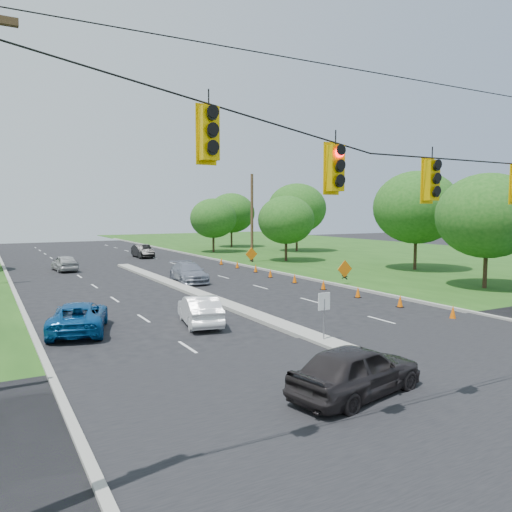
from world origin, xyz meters
TOP-DOWN VIEW (x-y plane):
  - ground at (0.00, 0.00)m, footprint 160.00×160.00m
  - grass_right at (30.00, 20.00)m, footprint 40.00×160.00m
  - cross_street at (0.00, 0.00)m, footprint 160.00×14.00m
  - curb_left at (-10.10, 30.00)m, footprint 0.25×110.00m
  - curb_right at (10.10, 30.00)m, footprint 0.25×110.00m
  - median at (0.00, 21.00)m, footprint 1.00×34.00m
  - median_sign at (0.00, 6.00)m, footprint 0.55×0.06m
  - signal_span at (-0.05, -1.00)m, footprint 25.60×0.32m
  - utility_pole_far_right at (12.50, 35.00)m, footprint 0.28×0.28m
  - cone_1 at (8.18, 6.50)m, footprint 0.32×0.32m
  - cone_2 at (8.18, 10.00)m, footprint 0.32×0.32m
  - cone_3 at (8.18, 13.50)m, footprint 0.32×0.32m
  - cone_4 at (8.18, 17.00)m, footprint 0.32×0.32m
  - cone_5 at (8.18, 20.50)m, footprint 0.32×0.32m
  - cone_6 at (8.18, 24.00)m, footprint 0.32×0.32m
  - cone_7 at (8.78, 27.50)m, footprint 0.32×0.32m
  - cone_8 at (8.78, 31.00)m, footprint 0.32×0.32m
  - cone_9 at (8.78, 34.50)m, footprint 0.32×0.32m
  - work_sign_1 at (10.80, 18.00)m, footprint 1.27×0.58m
  - work_sign_2 at (10.80, 32.00)m, footprint 1.27×0.58m
  - tree_7 at (18.00, 12.00)m, footprint 6.72×6.72m
  - tree_8 at (22.00, 22.00)m, footprint 7.56×7.56m
  - tree_9 at (16.00, 34.00)m, footprint 5.88×5.88m
  - tree_10 at (24.00, 44.00)m, footprint 7.56×7.56m
  - tree_11 at (20.00, 55.00)m, footprint 6.72×6.72m
  - tree_12 at (14.00, 48.00)m, footprint 5.88×5.88m
  - black_sedan at (-2.65, 0.91)m, footprint 4.78×2.72m
  - white_sedan at (-3.08, 11.45)m, footprint 2.25×4.38m
  - blue_pickup at (-8.25, 12.68)m, footprint 3.44×5.26m
  - silver_car_far at (1.55, 24.73)m, footprint 2.55×5.20m
  - silver_car_oncoming at (-5.48, 36.43)m, footprint 2.03×4.32m
  - dark_car_receding at (4.13, 45.54)m, footprint 1.63×4.52m

SIDE VIEW (x-z plane):
  - ground at x=0.00m, z-range 0.00..0.00m
  - grass_right at x=30.00m, z-range -0.03..0.03m
  - cross_street at x=0.00m, z-range -0.01..0.01m
  - curb_left at x=-10.10m, z-range -0.08..0.08m
  - curb_right at x=10.10m, z-range -0.08..0.08m
  - median at x=0.00m, z-range -0.09..0.09m
  - cone_1 at x=8.18m, z-range 0.00..0.70m
  - cone_2 at x=8.18m, z-range 0.00..0.70m
  - cone_3 at x=8.18m, z-range 0.00..0.70m
  - cone_4 at x=8.18m, z-range 0.00..0.70m
  - cone_5 at x=8.18m, z-range 0.00..0.70m
  - cone_6 at x=8.18m, z-range 0.00..0.70m
  - cone_7 at x=8.78m, z-range 0.00..0.70m
  - cone_8 at x=8.78m, z-range 0.00..0.70m
  - cone_9 at x=8.78m, z-range 0.00..0.70m
  - blue_pickup at x=-8.25m, z-range 0.00..1.34m
  - white_sedan at x=-3.08m, z-range 0.00..1.37m
  - silver_car_oncoming at x=-5.48m, z-range 0.00..1.43m
  - silver_car_far at x=1.55m, z-range 0.00..1.46m
  - dark_car_receding at x=4.13m, z-range 0.00..1.48m
  - black_sedan at x=-2.65m, z-range 0.00..1.53m
  - work_sign_1 at x=10.80m, z-range 0.41..1.78m
  - work_sign_2 at x=10.80m, z-range 0.41..1.78m
  - median_sign at x=0.00m, z-range 0.44..2.49m
  - tree_9 at x=16.00m, z-range 0.91..7.77m
  - tree_12 at x=14.00m, z-range 0.91..7.77m
  - utility_pole_far_right at x=12.50m, z-range 0.00..9.00m
  - tree_7 at x=18.00m, z-range 1.04..8.88m
  - tree_11 at x=20.00m, z-range 1.04..8.88m
  - signal_span at x=-0.05m, z-range 0.47..9.47m
  - tree_8 at x=22.00m, z-range 1.17..9.99m
  - tree_10 at x=24.00m, z-range 1.17..9.99m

